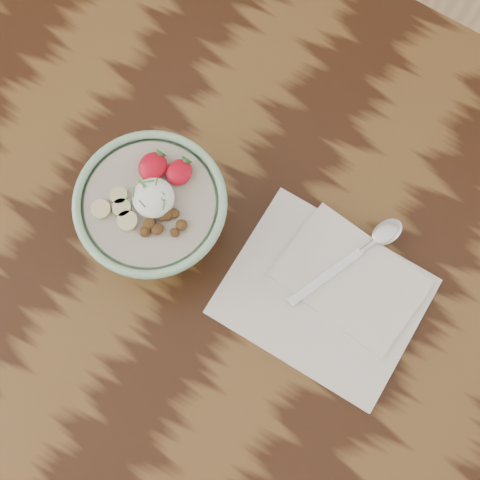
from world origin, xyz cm
name	(u,v)px	position (x,y,z in cm)	size (l,w,h in cm)	color
table	(231,274)	(0.00, 0.00, 65.70)	(160.00, 90.00, 75.00)	black
breakfast_bowl	(154,212)	(-9.99, -1.01, 80.97)	(17.66, 17.66, 11.77)	#8EBF98
napkin	(329,293)	(12.62, 2.71, 75.60)	(23.36, 19.60, 1.43)	silver
spoon	(372,243)	(13.99, 10.63, 76.81)	(8.37, 16.84, 0.91)	silver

